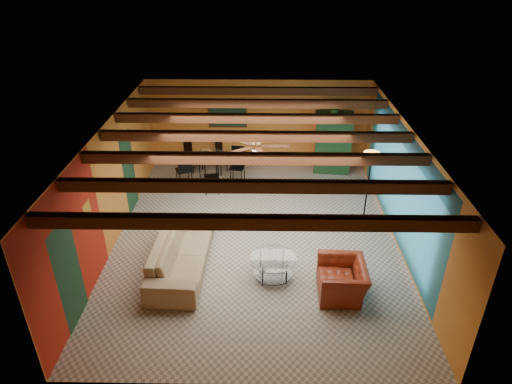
{
  "coord_description": "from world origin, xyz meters",
  "views": [
    {
      "loc": [
        0.15,
        -8.76,
        6.07
      ],
      "look_at": [
        0.0,
        0.2,
        1.15
      ],
      "focal_mm": 31.73,
      "sensor_mm": 36.0,
      "label": 1
    }
  ],
  "objects_px": {
    "armoire": "(332,144)",
    "potted_plant": "(335,107)",
    "sofa": "(182,253)",
    "coffee_table": "(273,267)",
    "floor_lamp": "(367,189)",
    "armchair": "(342,279)",
    "vase": "(209,143)",
    "dining_table": "(210,163)"
  },
  "relations": [
    {
      "from": "armoire",
      "to": "sofa",
      "type": "bearing_deg",
      "value": -121.28
    },
    {
      "from": "sofa",
      "to": "vase",
      "type": "xyz_separation_m",
      "value": [
        0.17,
        4.17,
        0.76
      ]
    },
    {
      "from": "dining_table",
      "to": "potted_plant",
      "type": "xyz_separation_m",
      "value": [
        3.57,
        0.62,
        1.49
      ]
    },
    {
      "from": "coffee_table",
      "to": "floor_lamp",
      "type": "distance_m",
      "value": 3.19
    },
    {
      "from": "dining_table",
      "to": "armoire",
      "type": "relative_size",
      "value": 1.13
    },
    {
      "from": "armoire",
      "to": "vase",
      "type": "height_order",
      "value": "armoire"
    },
    {
      "from": "coffee_table",
      "to": "armoire",
      "type": "height_order",
      "value": "armoire"
    },
    {
      "from": "sofa",
      "to": "vase",
      "type": "bearing_deg",
      "value": -0.34
    },
    {
      "from": "armoire",
      "to": "potted_plant",
      "type": "relative_size",
      "value": 3.82
    },
    {
      "from": "potted_plant",
      "to": "vase",
      "type": "height_order",
      "value": "potted_plant"
    },
    {
      "from": "floor_lamp",
      "to": "potted_plant",
      "type": "relative_size",
      "value": 4.09
    },
    {
      "from": "vase",
      "to": "armoire",
      "type": "bearing_deg",
      "value": 9.8
    },
    {
      "from": "sofa",
      "to": "coffee_table",
      "type": "distance_m",
      "value": 1.94
    },
    {
      "from": "armchair",
      "to": "armoire",
      "type": "relative_size",
      "value": 0.59
    },
    {
      "from": "floor_lamp",
      "to": "vase",
      "type": "distance_m",
      "value": 4.65
    },
    {
      "from": "coffee_table",
      "to": "dining_table",
      "type": "distance_m",
      "value": 4.79
    },
    {
      "from": "armoire",
      "to": "vase",
      "type": "bearing_deg",
      "value": -163.49
    },
    {
      "from": "armchair",
      "to": "dining_table",
      "type": "xyz_separation_m",
      "value": [
        -3.09,
        4.92,
        0.18
      ]
    },
    {
      "from": "dining_table",
      "to": "vase",
      "type": "distance_m",
      "value": 0.62
    },
    {
      "from": "armchair",
      "to": "armoire",
      "type": "xyz_separation_m",
      "value": [
        0.49,
        5.54,
        0.55
      ]
    },
    {
      "from": "sofa",
      "to": "armoire",
      "type": "relative_size",
      "value": 1.47
    },
    {
      "from": "armoire",
      "to": "potted_plant",
      "type": "distance_m",
      "value": 1.12
    },
    {
      "from": "armchair",
      "to": "dining_table",
      "type": "distance_m",
      "value": 5.81
    },
    {
      "from": "coffee_table",
      "to": "vase",
      "type": "distance_m",
      "value": 4.86
    },
    {
      "from": "potted_plant",
      "to": "vase",
      "type": "bearing_deg",
      "value": -170.2
    },
    {
      "from": "potted_plant",
      "to": "vase",
      "type": "relative_size",
      "value": 2.35
    },
    {
      "from": "armchair",
      "to": "coffee_table",
      "type": "distance_m",
      "value": 1.42
    },
    {
      "from": "sofa",
      "to": "dining_table",
      "type": "distance_m",
      "value": 4.18
    },
    {
      "from": "coffee_table",
      "to": "armoire",
      "type": "bearing_deg",
      "value": 70.21
    },
    {
      "from": "floor_lamp",
      "to": "dining_table",
      "type": "bearing_deg",
      "value": 150.06
    },
    {
      "from": "sofa",
      "to": "armchair",
      "type": "relative_size",
      "value": 2.51
    },
    {
      "from": "potted_plant",
      "to": "dining_table",
      "type": "bearing_deg",
      "value": -170.2
    },
    {
      "from": "armchair",
      "to": "potted_plant",
      "type": "xyz_separation_m",
      "value": [
        0.49,
        5.54,
        1.67
      ]
    },
    {
      "from": "sofa",
      "to": "floor_lamp",
      "type": "xyz_separation_m",
      "value": [
        4.19,
        1.86,
        0.57
      ]
    },
    {
      "from": "floor_lamp",
      "to": "coffee_table",
      "type": "bearing_deg",
      "value": -136.85
    },
    {
      "from": "coffee_table",
      "to": "floor_lamp",
      "type": "bearing_deg",
      "value": 43.15
    },
    {
      "from": "vase",
      "to": "coffee_table",
      "type": "bearing_deg",
      "value": -68.51
    },
    {
      "from": "coffee_table",
      "to": "armoire",
      "type": "distance_m",
      "value": 5.42
    },
    {
      "from": "armchair",
      "to": "vase",
      "type": "bearing_deg",
      "value": -146.49
    },
    {
      "from": "dining_table",
      "to": "potted_plant",
      "type": "height_order",
      "value": "potted_plant"
    },
    {
      "from": "sofa",
      "to": "potted_plant",
      "type": "xyz_separation_m",
      "value": [
        3.74,
        4.79,
        1.62
      ]
    },
    {
      "from": "potted_plant",
      "to": "floor_lamp",
      "type": "bearing_deg",
      "value": -81.28
    }
  ]
}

